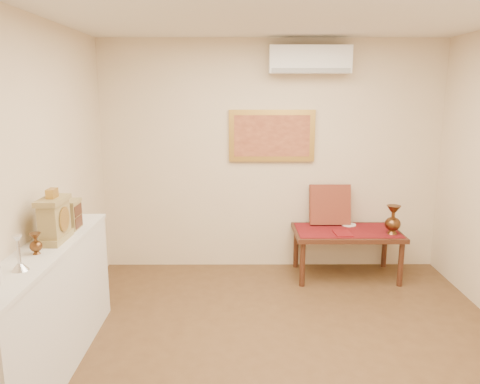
{
  "coord_description": "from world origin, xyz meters",
  "views": [
    {
      "loc": [
        -0.39,
        -3.24,
        2.1
      ],
      "look_at": [
        -0.38,
        1.15,
        1.16
      ],
      "focal_mm": 35.0,
      "sensor_mm": 36.0,
      "label": 1
    }
  ],
  "objects_px": {
    "mantel_clock": "(54,219)",
    "low_table": "(347,236)",
    "display_ledge": "(48,311)",
    "brass_urn_tall": "(393,217)",
    "wooden_chest": "(69,215)"
  },
  "relations": [
    {
      "from": "display_ledge",
      "to": "brass_urn_tall",
      "type": "bearing_deg",
      "value": 28.88
    },
    {
      "from": "mantel_clock",
      "to": "wooden_chest",
      "type": "bearing_deg",
      "value": 91.0
    },
    {
      "from": "brass_urn_tall",
      "to": "display_ledge",
      "type": "bearing_deg",
      "value": -151.12
    },
    {
      "from": "display_ledge",
      "to": "low_table",
      "type": "bearing_deg",
      "value": 35.1
    },
    {
      "from": "display_ledge",
      "to": "mantel_clock",
      "type": "xyz_separation_m",
      "value": [
        0.03,
        0.2,
        0.66
      ]
    },
    {
      "from": "mantel_clock",
      "to": "low_table",
      "type": "xyz_separation_m",
      "value": [
        2.64,
        1.68,
        -0.67
      ]
    },
    {
      "from": "display_ledge",
      "to": "wooden_chest",
      "type": "height_order",
      "value": "wooden_chest"
    },
    {
      "from": "wooden_chest",
      "to": "low_table",
      "type": "bearing_deg",
      "value": 27.09
    },
    {
      "from": "display_ledge",
      "to": "mantel_clock",
      "type": "relative_size",
      "value": 4.93
    },
    {
      "from": "brass_urn_tall",
      "to": "display_ledge",
      "type": "relative_size",
      "value": 0.2
    },
    {
      "from": "mantel_clock",
      "to": "brass_urn_tall",
      "type": "bearing_deg",
      "value": 26.25
    },
    {
      "from": "display_ledge",
      "to": "low_table",
      "type": "xyz_separation_m",
      "value": [
        2.67,
        1.88,
        -0.01
      ]
    },
    {
      "from": "display_ledge",
      "to": "wooden_chest",
      "type": "bearing_deg",
      "value": 87.29
    },
    {
      "from": "mantel_clock",
      "to": "low_table",
      "type": "bearing_deg",
      "value": 32.45
    },
    {
      "from": "brass_urn_tall",
      "to": "mantel_clock",
      "type": "bearing_deg",
      "value": -153.75
    }
  ]
}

